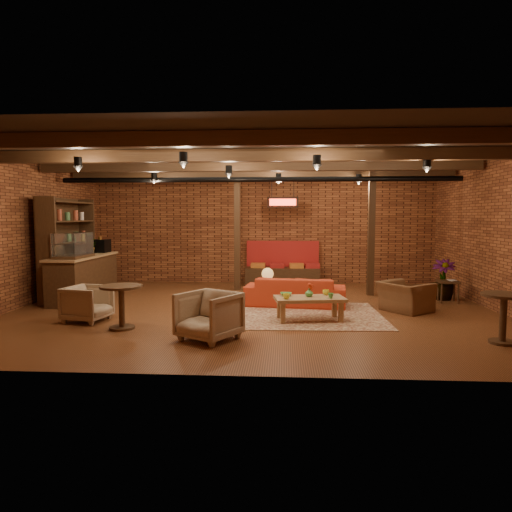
# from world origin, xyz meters

# --- Properties ---
(floor) EXTENTS (10.00, 10.00, 0.00)m
(floor) POSITION_xyz_m (0.00, 0.00, 0.00)
(floor) COLOR #3F220F
(floor) RESTS_ON ground
(ceiling) EXTENTS (10.00, 8.00, 0.02)m
(ceiling) POSITION_xyz_m (0.00, 0.00, 3.20)
(ceiling) COLOR black
(ceiling) RESTS_ON wall_back
(wall_back) EXTENTS (10.00, 0.02, 3.20)m
(wall_back) POSITION_xyz_m (0.00, 4.00, 1.60)
(wall_back) COLOR brown
(wall_back) RESTS_ON ground
(wall_front) EXTENTS (10.00, 0.02, 3.20)m
(wall_front) POSITION_xyz_m (0.00, -4.00, 1.60)
(wall_front) COLOR brown
(wall_front) RESTS_ON ground
(wall_left) EXTENTS (0.02, 8.00, 3.20)m
(wall_left) POSITION_xyz_m (-5.00, 0.00, 1.60)
(wall_left) COLOR brown
(wall_left) RESTS_ON ground
(wall_right) EXTENTS (0.02, 8.00, 3.20)m
(wall_right) POSITION_xyz_m (5.00, 0.00, 1.60)
(wall_right) COLOR brown
(wall_right) RESTS_ON ground
(ceiling_beams) EXTENTS (9.80, 6.40, 0.22)m
(ceiling_beams) POSITION_xyz_m (0.00, 0.00, 3.08)
(ceiling_beams) COLOR black
(ceiling_beams) RESTS_ON ceiling
(ceiling_pipe) EXTENTS (9.60, 0.12, 0.12)m
(ceiling_pipe) POSITION_xyz_m (0.00, 1.60, 2.85)
(ceiling_pipe) COLOR black
(ceiling_pipe) RESTS_ON ceiling
(post_left) EXTENTS (0.16, 0.16, 3.20)m
(post_left) POSITION_xyz_m (-0.60, 2.60, 1.60)
(post_left) COLOR black
(post_left) RESTS_ON ground
(post_right) EXTENTS (0.16, 0.16, 3.20)m
(post_right) POSITION_xyz_m (2.80, 2.00, 1.60)
(post_right) COLOR black
(post_right) RESTS_ON ground
(service_counter) EXTENTS (0.80, 2.50, 1.60)m
(service_counter) POSITION_xyz_m (-4.10, 1.00, 0.80)
(service_counter) COLOR black
(service_counter) RESTS_ON ground
(plant_counter) EXTENTS (0.35, 0.39, 0.30)m
(plant_counter) POSITION_xyz_m (-4.00, 1.20, 1.22)
(plant_counter) COLOR #337F33
(plant_counter) RESTS_ON service_counter
(shelving_hutch) EXTENTS (0.52, 2.00, 2.40)m
(shelving_hutch) POSITION_xyz_m (-4.50, 1.10, 1.20)
(shelving_hutch) COLOR black
(shelving_hutch) RESTS_ON ground
(banquette) EXTENTS (2.10, 0.70, 1.00)m
(banquette) POSITION_xyz_m (0.60, 3.55, 0.50)
(banquette) COLOR #A71E1B
(banquette) RESTS_ON ground
(service_sign) EXTENTS (0.86, 0.06, 0.30)m
(service_sign) POSITION_xyz_m (0.60, 3.10, 2.35)
(service_sign) COLOR red
(service_sign) RESTS_ON ceiling
(ceiling_spotlights) EXTENTS (6.40, 4.40, 0.28)m
(ceiling_spotlights) POSITION_xyz_m (0.00, 0.00, 2.86)
(ceiling_spotlights) COLOR black
(ceiling_spotlights) RESTS_ON ceiling
(rug) EXTENTS (3.41, 2.64, 0.01)m
(rug) POSITION_xyz_m (0.91, -0.45, 0.01)
(rug) COLOR maroon
(rug) RESTS_ON floor
(sofa) EXTENTS (2.26, 1.08, 0.64)m
(sofa) POSITION_xyz_m (0.90, 0.51, 0.32)
(sofa) COLOR #B53119
(sofa) RESTS_ON floor
(coffee_table) EXTENTS (1.39, 0.84, 0.70)m
(coffee_table) POSITION_xyz_m (1.12, -0.91, 0.40)
(coffee_table) COLOR #926344
(coffee_table) RESTS_ON floor
(side_table_lamp) EXTENTS (0.52, 0.52, 0.83)m
(side_table_lamp) POSITION_xyz_m (0.28, 0.53, 0.63)
(side_table_lamp) COLOR black
(side_table_lamp) RESTS_ON floor
(round_table_left) EXTENTS (0.74, 0.74, 0.77)m
(round_table_left) POSITION_xyz_m (-2.18, -1.76, 0.52)
(round_table_left) COLOR black
(round_table_left) RESTS_ON floor
(armchair_a) EXTENTS (0.80, 0.84, 0.74)m
(armchair_a) POSITION_xyz_m (-3.03, -1.24, 0.37)
(armchair_a) COLOR #BCB492
(armchair_a) RESTS_ON floor
(armchair_b) EXTENTS (1.11, 1.09, 0.85)m
(armchair_b) POSITION_xyz_m (-0.54, -2.37, 0.42)
(armchair_b) COLOR #BCB492
(armchair_b) RESTS_ON floor
(armchair_right) EXTENTS (1.05, 1.12, 0.82)m
(armchair_right) POSITION_xyz_m (3.15, 0.04, 0.41)
(armchair_right) COLOR brown
(armchair_right) RESTS_ON floor
(side_table_book) EXTENTS (0.49, 0.49, 0.52)m
(side_table_book) POSITION_xyz_m (4.40, 1.12, 0.46)
(side_table_book) COLOR black
(side_table_book) RESTS_ON floor
(round_table_right) EXTENTS (0.67, 0.67, 0.78)m
(round_table_right) POSITION_xyz_m (4.04, -2.30, 0.52)
(round_table_right) COLOR black
(round_table_right) RESTS_ON floor
(plant_tall) EXTENTS (2.00, 2.00, 2.86)m
(plant_tall) POSITION_xyz_m (4.40, 1.47, 1.43)
(plant_tall) COLOR #4C7F4C
(plant_tall) RESTS_ON floor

